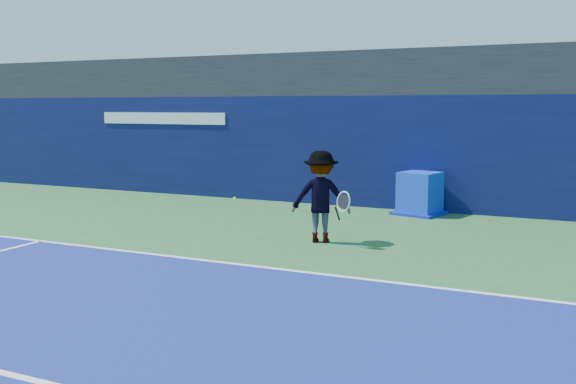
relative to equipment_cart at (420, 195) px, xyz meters
name	(u,v)px	position (x,y,z in m)	size (l,w,h in m)	color
ground	(152,320)	(-1.19, -9.52, -0.49)	(80.00, 80.00, 0.00)	#2A5E31
baseline	(260,267)	(-1.19, -6.52, -0.48)	(24.00, 0.10, 0.01)	white
service_line	(30,379)	(-1.19, -11.52, -0.48)	(24.00, 0.10, 0.01)	white
stadium_band	(397,75)	(-1.19, 1.98, 3.11)	(36.00, 3.00, 1.20)	black
back_wall_assembly	(386,151)	(-1.19, 0.97, 1.01)	(36.00, 1.03, 3.00)	#0B113E
equipment_cart	(420,195)	(0.00, 0.00, 0.00)	(1.36, 1.36, 1.07)	#0E32C4
tennis_player	(321,197)	(-1.03, -4.16, 0.43)	(1.43, 0.99, 1.84)	white
tennis_ball	(234,198)	(-2.78, -4.56, 0.34)	(0.06, 0.06, 0.06)	yellow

